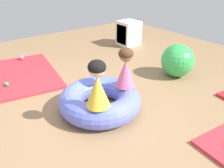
{
  "coord_description": "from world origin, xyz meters",
  "views": [
    {
      "loc": [
        2.22,
        -1.39,
        1.78
      ],
      "look_at": [
        -0.02,
        0.3,
        0.33
      ],
      "focal_mm": 38.19,
      "sensor_mm": 36.0,
      "label": 1
    }
  ],
  "objects_px": {
    "play_ball_pink": "(21,58)",
    "storage_cube": "(128,33)",
    "play_ball_green": "(7,84)",
    "exercise_ball_large": "(178,61)",
    "inflatable_cushion": "(100,100)",
    "child_in_pink": "(126,68)",
    "child_in_yellow": "(97,84)"
  },
  "relations": [
    {
      "from": "play_ball_pink",
      "to": "play_ball_green",
      "type": "distance_m",
      "value": 1.13
    },
    {
      "from": "child_in_pink",
      "to": "storage_cube",
      "type": "distance_m",
      "value": 2.71
    },
    {
      "from": "play_ball_green",
      "to": "child_in_yellow",
      "type": "bearing_deg",
      "value": 19.71
    },
    {
      "from": "storage_cube",
      "to": "inflatable_cushion",
      "type": "bearing_deg",
      "value": -47.53
    },
    {
      "from": "inflatable_cushion",
      "to": "child_in_pink",
      "type": "height_order",
      "value": "child_in_pink"
    },
    {
      "from": "child_in_pink",
      "to": "play_ball_pink",
      "type": "relative_size",
      "value": 5.58
    },
    {
      "from": "child_in_yellow",
      "to": "child_in_pink",
      "type": "height_order",
      "value": "child_in_yellow"
    },
    {
      "from": "inflatable_cushion",
      "to": "play_ball_pink",
      "type": "xyz_separation_m",
      "value": [
        -2.37,
        -0.26,
        -0.07
      ]
    },
    {
      "from": "inflatable_cushion",
      "to": "child_in_yellow",
      "type": "xyz_separation_m",
      "value": [
        0.29,
        -0.22,
        0.42
      ]
    },
    {
      "from": "inflatable_cushion",
      "to": "storage_cube",
      "type": "height_order",
      "value": "storage_cube"
    },
    {
      "from": "child_in_pink",
      "to": "inflatable_cushion",
      "type": "bearing_deg",
      "value": 1.37
    },
    {
      "from": "inflatable_cushion",
      "to": "play_ball_pink",
      "type": "distance_m",
      "value": 2.39
    },
    {
      "from": "child_in_pink",
      "to": "storage_cube",
      "type": "height_order",
      "value": "child_in_pink"
    },
    {
      "from": "child_in_yellow",
      "to": "inflatable_cushion",
      "type": "bearing_deg",
      "value": -41.63
    },
    {
      "from": "child_in_yellow",
      "to": "play_ball_pink",
      "type": "height_order",
      "value": "child_in_yellow"
    },
    {
      "from": "play_ball_pink",
      "to": "exercise_ball_large",
      "type": "xyz_separation_m",
      "value": [
        2.27,
        1.93,
        0.19
      ]
    },
    {
      "from": "play_ball_green",
      "to": "exercise_ball_large",
      "type": "xyz_separation_m",
      "value": [
        1.29,
        2.49,
        0.21
      ]
    },
    {
      "from": "inflatable_cushion",
      "to": "play_ball_green",
      "type": "height_order",
      "value": "inflatable_cushion"
    },
    {
      "from": "child_in_pink",
      "to": "play_ball_pink",
      "type": "height_order",
      "value": "child_in_pink"
    },
    {
      "from": "play_ball_pink",
      "to": "play_ball_green",
      "type": "bearing_deg",
      "value": -29.66
    },
    {
      "from": "child_in_yellow",
      "to": "play_ball_green",
      "type": "distance_m",
      "value": 1.85
    },
    {
      "from": "child_in_pink",
      "to": "play_ball_green",
      "type": "xyz_separation_m",
      "value": [
        -1.49,
        -1.16,
        -0.49
      ]
    },
    {
      "from": "play_ball_pink",
      "to": "exercise_ball_large",
      "type": "height_order",
      "value": "exercise_ball_large"
    },
    {
      "from": "play_ball_green",
      "to": "storage_cube",
      "type": "distance_m",
      "value": 2.99
    },
    {
      "from": "inflatable_cushion",
      "to": "child_in_yellow",
      "type": "distance_m",
      "value": 0.55
    },
    {
      "from": "play_ball_pink",
      "to": "storage_cube",
      "type": "height_order",
      "value": "storage_cube"
    },
    {
      "from": "exercise_ball_large",
      "to": "child_in_pink",
      "type": "bearing_deg",
      "value": -81.34
    },
    {
      "from": "inflatable_cushion",
      "to": "child_in_pink",
      "type": "xyz_separation_m",
      "value": [
        0.1,
        0.35,
        0.41
      ]
    },
    {
      "from": "child_in_yellow",
      "to": "storage_cube",
      "type": "bearing_deg",
      "value": -50.98
    },
    {
      "from": "inflatable_cushion",
      "to": "play_ball_green",
      "type": "bearing_deg",
      "value": -149.58
    },
    {
      "from": "inflatable_cushion",
      "to": "exercise_ball_large",
      "type": "bearing_deg",
      "value": 93.65
    },
    {
      "from": "play_ball_pink",
      "to": "exercise_ball_large",
      "type": "distance_m",
      "value": 2.98
    }
  ]
}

